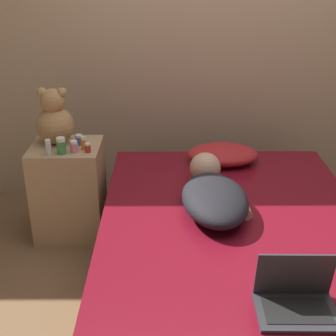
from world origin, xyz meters
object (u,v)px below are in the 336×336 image
(bottle_red, at_px, (88,148))
(bottle_orange, at_px, (84,143))
(bottle_blue, at_px, (79,140))
(pillow, at_px, (223,154))
(bottle_green, at_px, (61,146))
(bottle_clear, at_px, (48,148))
(teddy_bear, at_px, (55,119))
(bottle_pink, at_px, (74,147))
(person_lying, at_px, (214,193))
(laptop, at_px, (296,298))

(bottle_red, bearing_deg, bottle_orange, 126.67)
(bottle_red, distance_m, bottle_blue, 0.14)
(pillow, distance_m, bottle_blue, 0.93)
(bottle_green, bearing_deg, bottle_clear, -165.73)
(bottle_green, distance_m, bottle_orange, 0.14)
(bottle_green, bearing_deg, bottle_orange, 27.24)
(teddy_bear, relative_size, bottle_blue, 5.30)
(bottle_red, bearing_deg, teddy_bear, 144.36)
(teddy_bear, height_order, bottle_clear, teddy_bear)
(teddy_bear, xyz_separation_m, bottle_orange, (0.19, -0.12, -0.11))
(pillow, distance_m, bottle_red, 0.88)
(bottle_blue, bearing_deg, teddy_bear, 166.04)
(bottle_pink, bearing_deg, bottle_blue, 84.79)
(bottle_clear, height_order, bottle_red, bottle_clear)
(teddy_bear, distance_m, bottle_green, 0.22)
(bottle_orange, bearing_deg, person_lying, -29.15)
(teddy_bear, height_order, bottle_red, teddy_bear)
(bottle_clear, xyz_separation_m, bottle_pink, (0.14, 0.04, -0.01))
(bottle_green, height_order, bottle_orange, bottle_green)
(teddy_bear, xyz_separation_m, bottle_blue, (0.15, -0.04, -0.12))
(teddy_bear, xyz_separation_m, bottle_red, (0.22, -0.16, -0.13))
(pillow, xyz_separation_m, bottle_green, (-0.99, -0.24, 0.16))
(bottle_green, bearing_deg, bottle_blue, 59.93)
(bottle_clear, xyz_separation_m, bottle_green, (0.07, 0.02, 0.00))
(bottle_pink, height_order, bottle_blue, bottle_pink)
(bottle_clear, height_order, bottle_pink, bottle_clear)
(bottle_green, xyz_separation_m, bottle_orange, (0.12, 0.06, -0.01))
(bottle_red, xyz_separation_m, bottle_blue, (-0.07, 0.12, 0.00))
(person_lying, height_order, teddy_bear, teddy_bear)
(teddy_bear, bearing_deg, bottle_clear, -91.51)
(teddy_bear, height_order, bottle_orange, teddy_bear)
(laptop, height_order, bottle_orange, bottle_orange)
(teddy_bear, height_order, bottle_blue, teddy_bear)
(teddy_bear, bearing_deg, bottle_pink, -48.07)
(person_lying, relative_size, bottle_clear, 7.88)
(teddy_bear, distance_m, bottle_orange, 0.25)
(bottle_clear, relative_size, bottle_blue, 1.42)
(pillow, bearing_deg, bottle_pink, -166.99)
(person_lying, xyz_separation_m, bottle_orange, (-0.75, 0.42, 0.12))
(laptop, xyz_separation_m, bottle_orange, (-0.99, 1.23, 0.15))
(bottle_green, distance_m, bottle_blue, 0.16)
(bottle_green, distance_m, bottle_pink, 0.08)
(teddy_bear, relative_size, bottle_red, 6.07)
(person_lying, relative_size, teddy_bear, 2.11)
(bottle_red, relative_size, bottle_orange, 0.70)
(bottle_green, relative_size, bottle_pink, 1.39)
(pillow, bearing_deg, bottle_orange, -168.65)
(person_lying, distance_m, teddy_bear, 1.11)
(laptop, bearing_deg, bottle_orange, 129.91)
(bottle_clear, bearing_deg, bottle_orange, 22.68)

